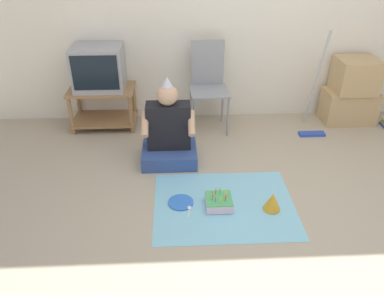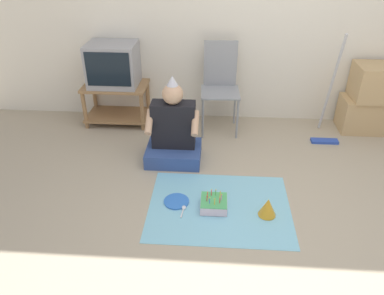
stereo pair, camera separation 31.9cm
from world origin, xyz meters
The scene contains 13 objects.
ground_plane centered at (0.00, 0.00, 0.00)m, with size 16.00×16.00×0.00m, color tan.
wall_back centered at (0.00, 1.96, 1.27)m, with size 6.40×0.06×2.55m.
tv_stand centered at (-1.52, 1.71, 0.27)m, with size 0.71×0.44×0.46m.
tv centered at (-1.52, 1.71, 0.69)m, with size 0.52×0.43×0.46m.
folding_chair centered at (-0.35, 1.66, 0.54)m, with size 0.42×0.41×0.95m.
cardboard_box_stack centered at (1.28, 1.70, 0.36)m, with size 0.58×0.40×0.75m.
dust_mop centered at (0.77, 1.45, 0.32)m, with size 0.28×0.35×1.14m.
person_seated centered at (-0.78, 0.95, 0.28)m, with size 0.52×0.42×0.85m.
party_cloth centered at (-0.33, 0.23, 0.00)m, with size 1.15×0.90×0.01m.
birthday_cake centered at (-0.38, 0.21, 0.05)m, with size 0.21×0.21×0.14m.
party_hat_blue centered at (0.04, 0.15, 0.08)m, with size 0.14×0.14×0.15m.
paper_plate centered at (-0.69, 0.26, 0.01)m, with size 0.21×0.21×0.01m.
plastic_spoon_near centered at (-0.62, 0.17, 0.01)m, with size 0.04×0.15×0.01m.
Camera 1 is at (-0.71, -2.17, 1.98)m, focal length 35.00 mm.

